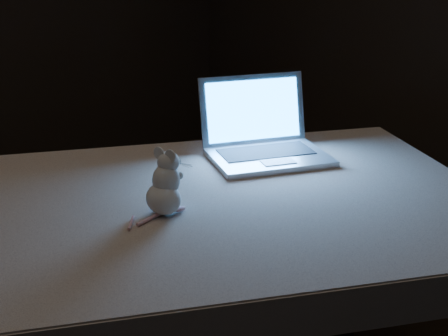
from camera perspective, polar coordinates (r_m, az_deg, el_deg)
table at (r=2.06m, az=-1.55°, el=-13.57°), size 1.80×1.53×0.82m
tablecloth at (r=1.94m, az=-2.01°, el=-3.61°), size 1.95×1.67×0.11m
laptop at (r=2.14m, az=4.08°, el=3.96°), size 0.48×0.45×0.26m
plush_mouse at (r=1.74m, az=-5.39°, el=-1.28°), size 0.17×0.17×0.18m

